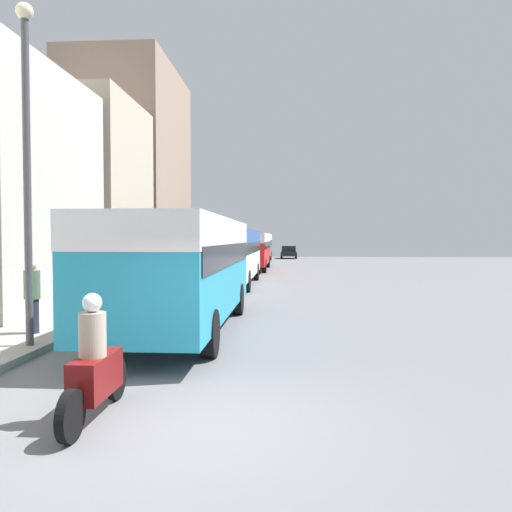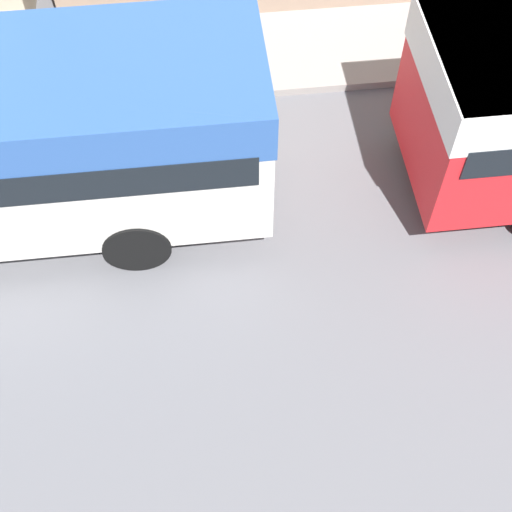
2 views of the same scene
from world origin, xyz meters
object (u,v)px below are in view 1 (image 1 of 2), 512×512
Objects in this scene: bus_following at (231,249)px; motorcycle_behind_lead at (95,369)px; car_crossing at (289,252)px; bus_lead at (183,258)px; bus_third_in_line at (252,246)px; bus_rear at (258,244)px; pedestrian_near_curb at (32,296)px.

bus_following reaches higher than motorcycle_behind_lead.
bus_following reaches higher than car_crossing.
bus_following is 4.68× the size of motorcycle_behind_lead.
bus_lead is 0.87× the size of bus_third_in_line.
bus_following reaches higher than bus_third_in_line.
motorcycle_behind_lead is (0.37, -19.30, -1.21)m from bus_following.
bus_third_in_line is 13.90m from bus_rear.
pedestrian_near_curb reaches higher than motorcycle_behind_lead.
pedestrian_near_curb is at bearing -102.89° from bus_following.
bus_third_in_line is (0.14, 12.83, -0.04)m from bus_following.
pedestrian_near_curb is (-3.23, -14.13, -0.84)m from bus_following.
motorcycle_behind_lead is at bearing -89.59° from bus_third_in_line.
bus_following is 2.45× the size of car_crossing.
motorcycle_behind_lead is 6.31m from pedestrian_near_curb.
car_crossing is at bearing 82.59° from bus_third_in_line.
bus_lead reaches higher than pedestrian_near_curb.
motorcycle_behind_lead is 0.52× the size of car_crossing.
pedestrian_near_curb is (-6.27, -49.21, 0.25)m from car_crossing.
bus_lead is 0.93× the size of bus_rear.
bus_third_in_line is 32.15m from motorcycle_behind_lead.
bus_rear reaches higher than car_crossing.
bus_third_in_line is 22.47m from car_crossing.
bus_third_in_line is 2.51× the size of car_crossing.
pedestrian_near_curb is at bearing -97.14° from bus_third_in_line.
bus_rear is 46.05m from motorcycle_behind_lead.
bus_third_in_line is 6.13× the size of pedestrian_near_curb.
bus_third_in_line is at bearing 89.37° from bus_following.
bus_lead is 47.99m from car_crossing.
bus_third_in_line is at bearing 82.86° from pedestrian_near_curb.
car_crossing is (3.03, 35.08, -1.10)m from bus_following.
bus_lead is 4.20× the size of motorcycle_behind_lead.
bus_lead reaches higher than car_crossing.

